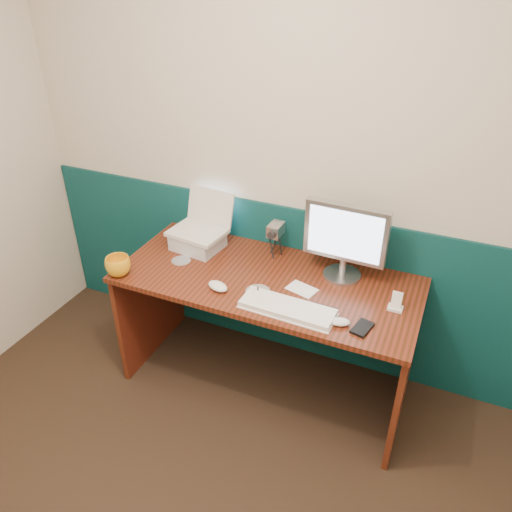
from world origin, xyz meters
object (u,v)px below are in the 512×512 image
at_px(desk, 267,333).
at_px(monitor, 345,241).
at_px(mug, 118,266).
at_px(camcorder, 276,241).
at_px(laptop, 196,214).
at_px(keyboard, 287,309).

distance_m(desk, monitor, 0.71).
xyz_separation_m(mug, camcorder, (0.69, 0.52, 0.04)).
distance_m(desk, mug, 0.90).
relative_size(laptop, monitor, 0.71).
relative_size(mug, camcorder, 0.71).
relative_size(keyboard, mug, 3.44).
distance_m(laptop, mug, 0.51).
bearing_deg(camcorder, desk, -76.96).
bearing_deg(monitor, camcorder, 174.16).
bearing_deg(keyboard, mug, -174.28).
distance_m(desk, camcorder, 0.52).
distance_m(monitor, camcorder, 0.42).
xyz_separation_m(desk, mug, (-0.74, -0.29, 0.43)).
bearing_deg(monitor, keyboard, -109.73).
distance_m(desk, laptop, 0.78).
height_order(monitor, mug, monitor).
height_order(laptop, mug, laptop).
bearing_deg(keyboard, laptop, 154.67).
bearing_deg(keyboard, camcorder, 120.17).
bearing_deg(monitor, laptop, -175.01).
bearing_deg(laptop, desk, -8.14).
distance_m(monitor, mug, 1.20).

